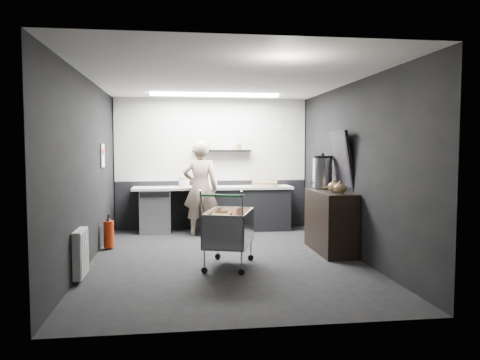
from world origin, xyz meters
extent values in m
plane|color=black|center=(0.00, 0.00, 0.00)|extent=(5.50, 5.50, 0.00)
plane|color=white|center=(0.00, 0.00, 2.70)|extent=(5.50, 5.50, 0.00)
plane|color=black|center=(0.00, 2.75, 1.35)|extent=(5.50, 0.00, 5.50)
plane|color=black|center=(0.00, -2.75, 1.35)|extent=(5.50, 0.00, 5.50)
plane|color=black|center=(-2.00, 0.00, 1.35)|extent=(0.00, 5.50, 5.50)
plane|color=black|center=(2.00, 0.00, 1.35)|extent=(0.00, 5.50, 5.50)
cube|color=#AFAEAA|center=(0.00, 2.73, 1.85)|extent=(3.95, 0.02, 1.70)
cube|color=black|center=(0.00, 2.73, 0.50)|extent=(3.95, 0.02, 1.00)
cube|color=black|center=(0.20, 2.62, 1.62)|extent=(1.20, 0.22, 0.04)
cylinder|color=silver|center=(1.40, 2.72, 2.15)|extent=(0.20, 0.03, 0.20)
cube|color=white|center=(-1.98, 1.30, 1.55)|extent=(0.02, 0.30, 0.40)
cube|color=red|center=(-1.98, 1.30, 1.62)|extent=(0.02, 0.22, 0.10)
cube|color=silver|center=(-1.94, -0.90, 0.35)|extent=(0.10, 0.50, 0.60)
cube|color=white|center=(0.00, 1.85, 2.67)|extent=(2.40, 0.20, 0.04)
cube|color=black|center=(0.55, 2.42, 0.42)|extent=(2.00, 0.56, 0.85)
cube|color=silver|center=(0.00, 2.42, 0.88)|extent=(3.20, 0.60, 0.05)
cube|color=#9EA0A5|center=(-1.15, 2.42, 0.42)|extent=(0.60, 0.58, 0.85)
cube|color=black|center=(-1.15, 2.12, 0.78)|extent=(0.56, 0.02, 0.10)
imported|color=beige|center=(-0.28, 1.97, 0.91)|extent=(0.70, 0.49, 1.82)
cube|color=silver|center=(0.00, -0.47, 0.33)|extent=(0.83, 1.04, 0.02)
cube|color=silver|center=(-0.28, -0.47, 0.56)|extent=(0.29, 0.87, 0.48)
cube|color=silver|center=(0.29, -0.47, 0.56)|extent=(0.29, 0.87, 0.48)
cube|color=silver|center=(0.00, -0.91, 0.56)|extent=(0.56, 0.19, 0.48)
cube|color=silver|center=(0.00, -0.03, 0.56)|extent=(0.56, 0.19, 0.48)
cylinder|color=silver|center=(-0.25, -0.88, 0.18)|extent=(0.02, 0.02, 0.32)
cylinder|color=silver|center=(0.26, -0.88, 0.18)|extent=(0.02, 0.02, 0.32)
cylinder|color=silver|center=(-0.25, -0.06, 0.18)|extent=(0.02, 0.02, 0.32)
cylinder|color=silver|center=(0.26, -0.06, 0.18)|extent=(0.02, 0.02, 0.32)
cylinder|color=#278F47|center=(0.00, -0.97, 1.06)|extent=(0.57, 0.21, 0.03)
cube|color=brown|center=(-0.13, -0.37, 0.54)|extent=(0.34, 0.38, 0.40)
cube|color=brown|center=(0.15, -0.60, 0.52)|extent=(0.31, 0.35, 0.36)
cylinder|color=black|center=(-0.25, -0.88, 0.04)|extent=(0.09, 0.05, 0.09)
cylinder|color=black|center=(-0.25, -0.06, 0.04)|extent=(0.09, 0.05, 0.09)
cylinder|color=black|center=(0.26, -0.88, 0.04)|extent=(0.09, 0.05, 0.09)
cylinder|color=black|center=(0.26, -0.06, 0.04)|extent=(0.09, 0.05, 0.09)
cube|color=black|center=(1.73, 0.27, 0.49)|extent=(0.49, 1.31, 0.98)
cylinder|color=silver|center=(1.73, 0.71, 1.26)|extent=(0.33, 0.33, 0.50)
cylinder|color=black|center=(1.73, 0.71, 1.53)|extent=(0.33, 0.33, 0.04)
sphere|color=black|center=(1.73, 0.71, 1.57)|extent=(0.05, 0.05, 0.05)
ellipsoid|color=brown|center=(1.73, 0.11, 1.07)|extent=(0.20, 0.20, 0.16)
ellipsoid|color=brown|center=(1.73, -0.17, 1.07)|extent=(0.20, 0.20, 0.16)
cube|color=black|center=(1.94, 0.33, 1.47)|extent=(0.22, 0.76, 0.98)
cube|color=black|center=(1.92, 0.33, 1.47)|extent=(0.16, 0.66, 0.84)
cylinder|color=#AA270B|center=(-1.85, 0.93, 0.25)|extent=(0.17, 0.17, 0.45)
cone|color=black|center=(-1.85, 0.93, 0.50)|extent=(0.11, 0.11, 0.07)
cylinder|color=black|center=(-1.85, 0.93, 0.55)|extent=(0.03, 0.03, 0.07)
cube|color=#9A7752|center=(1.05, 2.37, 0.95)|extent=(0.57, 0.48, 0.10)
cylinder|color=silver|center=(-0.58, 2.42, 1.00)|extent=(0.21, 0.21, 0.21)
cube|color=silver|center=(-0.02, 2.37, 0.98)|extent=(0.19, 0.15, 0.17)
camera|label=1|loc=(-0.70, -6.96, 1.69)|focal=35.00mm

